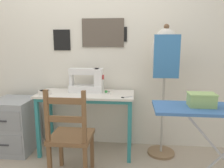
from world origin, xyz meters
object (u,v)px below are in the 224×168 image
object	(u,v)px
sewing_machine	(88,81)
fabric_bowl	(45,92)
scissors	(125,97)
dress_form	(165,62)
wooden_chair	(71,137)
filing_cabinet	(15,125)
thread_spool_mid_table	(109,93)
storage_box	(202,100)
thread_spool_near_machine	(106,91)

from	to	relation	value
sewing_machine	fabric_bowl	size ratio (longest dim) A/B	2.99
scissors	dress_form	xyz separation A→B (m)	(0.43, 0.20, 0.37)
fabric_bowl	wooden_chair	size ratio (longest dim) A/B	0.15
scissors	fabric_bowl	bearing A→B (deg)	176.78
sewing_machine	wooden_chair	bearing A→B (deg)	-94.92
fabric_bowl	filing_cabinet	distance (m)	0.62
thread_spool_mid_table	dress_form	distance (m)	0.72
dress_form	filing_cabinet	bearing A→B (deg)	-177.39
fabric_bowl	wooden_chair	world-z (taller)	wooden_chair
wooden_chair	dress_form	world-z (taller)	dress_form
thread_spool_mid_table	filing_cabinet	distance (m)	1.24
filing_cabinet	storage_box	distance (m)	2.16
filing_cabinet	wooden_chair	bearing A→B (deg)	-29.77
fabric_bowl	wooden_chair	xyz separation A→B (m)	(0.42, -0.42, -0.34)
fabric_bowl	scissors	xyz separation A→B (m)	(0.93, -0.05, -0.02)
thread_spool_near_machine	storage_box	xyz separation A→B (m)	(0.87, -0.72, 0.11)
dress_form	thread_spool_near_machine	bearing A→B (deg)	178.89
thread_spool_mid_table	storage_box	world-z (taller)	storage_box
dress_form	storage_box	world-z (taller)	dress_form
scissors	dress_form	distance (m)	0.60
sewing_machine	thread_spool_near_machine	size ratio (longest dim) A/B	9.90
thread_spool_near_machine	wooden_chair	distance (m)	0.72
wooden_chair	storage_box	distance (m)	1.24
sewing_machine	scissors	world-z (taller)	sewing_machine
fabric_bowl	filing_cabinet	world-z (taller)	fabric_bowl
dress_form	fabric_bowl	bearing A→B (deg)	-173.98
thread_spool_mid_table	storage_box	distance (m)	1.06
sewing_machine	dress_form	xyz separation A→B (m)	(0.89, -0.04, 0.24)
sewing_machine	wooden_chair	world-z (taller)	sewing_machine
fabric_bowl	scissors	distance (m)	0.93
sewing_machine	thread_spool_near_machine	distance (m)	0.25
thread_spool_mid_table	filing_cabinet	xyz separation A→B (m)	(-1.16, -0.02, -0.43)
scissors	filing_cabinet	world-z (taller)	scissors
sewing_machine	thread_spool_near_machine	bearing A→B (deg)	-7.02
fabric_bowl	thread_spool_mid_table	bearing A→B (deg)	6.18
scissors	thread_spool_mid_table	size ratio (longest dim) A/B	3.85
dress_form	thread_spool_mid_table	bearing A→B (deg)	-174.17
sewing_machine	thread_spool_mid_table	bearing A→B (deg)	-21.22
dress_form	storage_box	bearing A→B (deg)	-73.77
filing_cabinet	dress_form	xyz separation A→B (m)	(1.78, 0.08, 0.79)
wooden_chair	filing_cabinet	world-z (taller)	wooden_chair
fabric_bowl	thread_spool_near_machine	xyz separation A→B (m)	(0.69, 0.16, -0.01)
thread_spool_near_machine	thread_spool_mid_table	size ratio (longest dim) A/B	1.21
sewing_machine	dress_form	bearing A→B (deg)	-2.59
fabric_bowl	thread_spool_mid_table	size ratio (longest dim) A/B	4.02
filing_cabinet	dress_form	world-z (taller)	dress_form
fabric_bowl	dress_form	xyz separation A→B (m)	(1.36, 0.14, 0.35)
wooden_chair	scissors	bearing A→B (deg)	36.02
fabric_bowl	filing_cabinet	xyz separation A→B (m)	(-0.43, 0.06, -0.44)
fabric_bowl	thread_spool_near_machine	distance (m)	0.71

